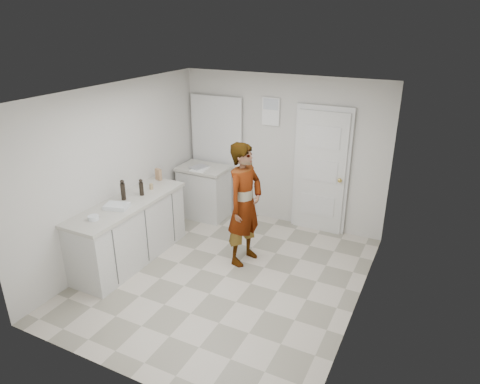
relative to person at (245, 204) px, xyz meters
The scene contains 12 objects.
ground 1.03m from the person, 94.60° to the right, with size 4.00×4.00×0.00m, color gray.
room_shell 1.46m from the person, 98.52° to the left, with size 4.00×4.00×4.00m.
main_counter 1.72m from the person, 154.45° to the right, with size 0.64×1.96×0.93m.
side_counter 1.72m from the person, 141.23° to the left, with size 0.84×0.61×0.93m.
person is the anchor object (origin of this frame).
cake_mix_box 1.62m from the person, behind, with size 0.11×0.05×0.18m, color #94704A.
spice_jar 1.48m from the person, behind, with size 0.06×0.06×0.09m, color #A0875B.
oil_cruet_a 1.52m from the person, 163.39° to the right, with size 0.06×0.06×0.25m.
oil_cruet_b 1.72m from the person, 156.63° to the right, with size 0.07×0.07×0.30m.
baking_dish 1.74m from the person, 147.29° to the right, with size 0.36×0.30×0.05m.
egg_bowl 2.01m from the person, 137.71° to the right, with size 0.14×0.14×0.05m.
papers 1.57m from the person, 144.68° to the left, with size 0.25×0.32×0.01m, color white.
Camera 1 is at (2.41, -4.39, 3.33)m, focal length 32.00 mm.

